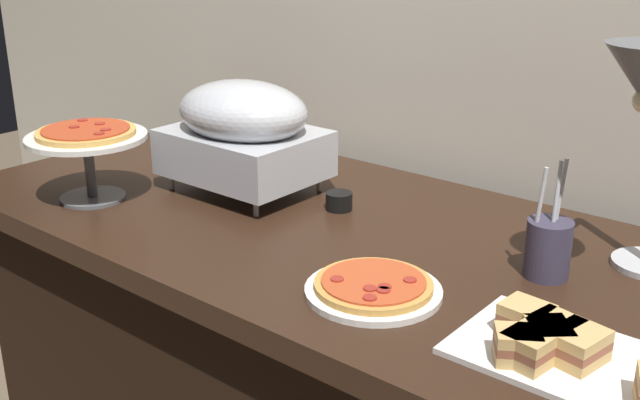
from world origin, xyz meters
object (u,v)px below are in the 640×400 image
object	(u,v)px
sandwich_platter	(569,352)
pizza_plate_front	(373,288)
pizza_plate_center	(87,142)
sauce_cup_near	(339,200)
chafing_dish	(243,131)
utensil_holder	(548,247)

from	to	relation	value
sandwich_platter	pizza_plate_front	bearing A→B (deg)	179.25
pizza_plate_center	sauce_cup_near	world-z (taller)	pizza_plate_center
sauce_cup_near	pizza_plate_center	bearing A→B (deg)	-147.23
sauce_cup_near	chafing_dish	bearing A→B (deg)	-171.19
sauce_cup_near	sandwich_platter	bearing A→B (deg)	-24.11
pizza_plate_center	sauce_cup_near	size ratio (longest dim) A/B	4.51
chafing_dish	pizza_plate_front	size ratio (longest dim) A/B	1.47
sauce_cup_near	pizza_plate_front	bearing A→B (deg)	-43.56
pizza_plate_front	utensil_holder	distance (m)	0.34
pizza_plate_front	sandwich_platter	world-z (taller)	sandwich_platter
pizza_plate_front	utensil_holder	bearing A→B (deg)	52.48
utensil_holder	pizza_plate_front	bearing A→B (deg)	-127.52
chafing_dish	utensil_holder	distance (m)	0.78
pizza_plate_center	utensil_holder	bearing A→B (deg)	15.98
pizza_plate_front	utensil_holder	world-z (taller)	utensil_holder
pizza_plate_center	sandwich_platter	world-z (taller)	pizza_plate_center
chafing_dish	utensil_holder	world-z (taller)	chafing_dish
sandwich_platter	utensil_holder	size ratio (longest dim) A/B	1.71
pizza_plate_center	sauce_cup_near	xyz separation A→B (m)	(0.49, 0.32, -0.12)
pizza_plate_front	pizza_plate_center	size ratio (longest dim) A/B	0.88
chafing_dish	sauce_cup_near	xyz separation A→B (m)	(0.26, 0.04, -0.13)
pizza_plate_center	utensil_holder	xyz separation A→B (m)	(1.01, 0.29, -0.08)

